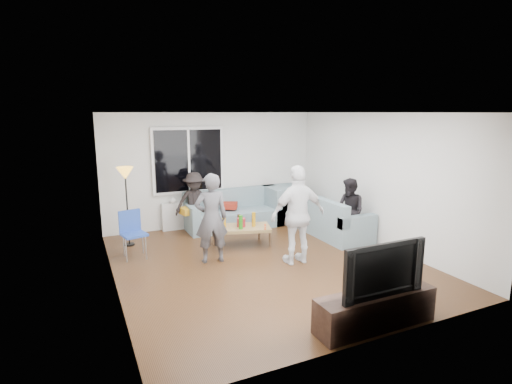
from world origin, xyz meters
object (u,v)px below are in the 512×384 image
spectator_right (350,211)px  tv_console (375,310)px  sofa_right_section (330,215)px  television (378,267)px  spectator_back (194,202)px  player_right (298,215)px  player_left (211,218)px  sofa_back_section (236,209)px  coffee_table (242,236)px  floor_lamp (127,207)px  side_chair (134,235)px

spectator_right → tv_console: 3.30m
sofa_right_section → spectator_right: size_ratio=1.52×
sofa_right_section → tv_console: (-1.73, -3.42, -0.20)m
tv_console → television: television is taller
spectator_back → player_right: bearing=-65.8°
player_left → tv_console: bearing=118.3°
sofa_back_section → tv_console: 4.78m
coffee_table → tv_console: bearing=-84.6°
coffee_table → tv_console: tv_console is taller
floor_lamp → spectator_right: (4.07, -1.69, -0.12)m
player_left → television: size_ratio=1.36×
coffee_table → floor_lamp: bearing=153.9°
player_left → spectator_right: player_left is taller
player_right → player_left: bearing=-25.0°
coffee_table → tv_console: size_ratio=0.69×
sofa_back_section → television: 4.78m
tv_console → television: size_ratio=1.37×
sofa_right_section → player_left: player_left is taller
floor_lamp → television: bearing=-62.3°
coffee_table → side_chair: side_chair is taller
sofa_right_section → tv_console: sofa_right_section is taller
player_right → spectator_right: 1.61m
sofa_right_section → television: television is taller
coffee_table → player_left: bearing=-145.6°
player_right → side_chair: bearing=-27.6°
player_right → television: player_right is taller
side_chair → television: television is taller
player_right → spectator_right: player_right is taller
coffee_table → spectator_right: size_ratio=0.84×
side_chair → floor_lamp: size_ratio=0.55×
coffee_table → sofa_back_section: bearing=72.5°
coffee_table → spectator_back: 1.51m
sofa_right_section → side_chair: 4.08m
floor_lamp → spectator_right: size_ratio=1.19×
coffee_table → spectator_back: bearing=113.1°
coffee_table → player_right: 1.49m
spectator_right → television: spectator_right is taller
sofa_back_section → floor_lamp: size_ratio=1.47×
side_chair → floor_lamp: floor_lamp is taller
sofa_right_section → player_right: (-1.51, -1.17, 0.44)m
floor_lamp → spectator_right: 4.41m
sofa_back_section → sofa_right_section: size_ratio=1.15×
sofa_back_section → spectator_right: size_ratio=1.75×
coffee_table → side_chair: bearing=173.9°
side_chair → player_right: player_right is taller
spectator_back → television: size_ratio=1.14×
television → sofa_right_section: bearing=63.2°
floor_lamp → sofa_back_section: bearing=7.1°
sofa_back_section → spectator_right: spectator_right is taller
tv_console → television: bearing=0.0°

